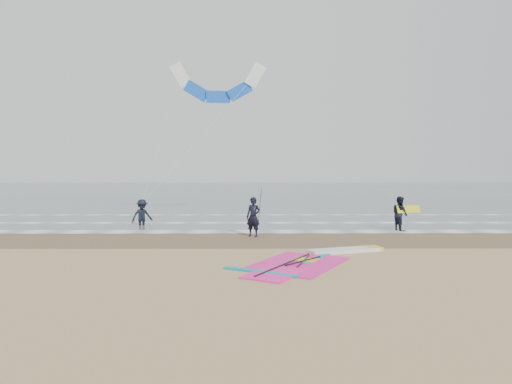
{
  "coord_description": "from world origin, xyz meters",
  "views": [
    {
      "loc": [
        -1.67,
        -14.6,
        3.23
      ],
      "look_at": [
        -1.56,
        5.0,
        2.2
      ],
      "focal_mm": 32.0,
      "sensor_mm": 36.0,
      "label": 1
    }
  ],
  "objects_px": {
    "windsurf_rig": "(313,260)",
    "person_standing": "(253,217)",
    "person_wading": "(142,210)",
    "person_walking": "(400,214)",
    "surf_kite": "(218,86)"
  },
  "relations": [
    {
      "from": "surf_kite",
      "to": "windsurf_rig",
      "type": "bearing_deg",
      "value": -72.99
    },
    {
      "from": "surf_kite",
      "to": "person_standing",
      "type": "bearing_deg",
      "value": -75.19
    },
    {
      "from": "person_standing",
      "to": "person_walking",
      "type": "height_order",
      "value": "person_standing"
    },
    {
      "from": "person_wading",
      "to": "windsurf_rig",
      "type": "bearing_deg",
      "value": -83.95
    },
    {
      "from": "windsurf_rig",
      "to": "surf_kite",
      "type": "bearing_deg",
      "value": 107.01
    },
    {
      "from": "person_walking",
      "to": "person_standing",
      "type": "bearing_deg",
      "value": 87.45
    },
    {
      "from": "person_walking",
      "to": "person_wading",
      "type": "bearing_deg",
      "value": 64.29
    },
    {
      "from": "windsurf_rig",
      "to": "person_walking",
      "type": "relative_size",
      "value": 3.38
    },
    {
      "from": "windsurf_rig",
      "to": "person_standing",
      "type": "relative_size",
      "value": 3.22
    },
    {
      "from": "person_wading",
      "to": "surf_kite",
      "type": "height_order",
      "value": "surf_kite"
    },
    {
      "from": "person_standing",
      "to": "windsurf_rig",
      "type": "bearing_deg",
      "value": -45.58
    },
    {
      "from": "windsurf_rig",
      "to": "person_wading",
      "type": "height_order",
      "value": "person_wading"
    },
    {
      "from": "person_wading",
      "to": "surf_kite",
      "type": "distance_m",
      "value": 9.8
    },
    {
      "from": "windsurf_rig",
      "to": "person_walking",
      "type": "height_order",
      "value": "person_walking"
    },
    {
      "from": "person_standing",
      "to": "person_walking",
      "type": "relative_size",
      "value": 1.05
    }
  ]
}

